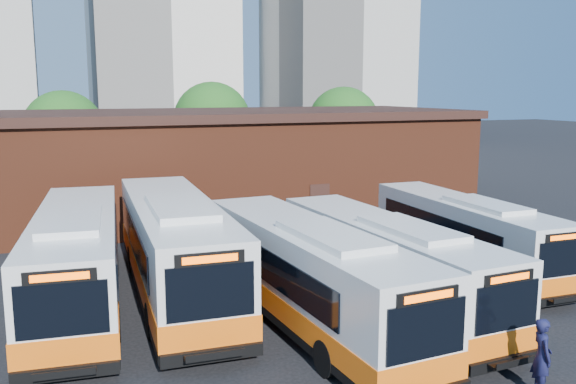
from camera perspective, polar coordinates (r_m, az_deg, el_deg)
name	(u,v)px	position (r m, az deg, el deg)	size (l,w,h in m)	color
ground	(408,316)	(21.75, 11.19, -11.29)	(220.00, 220.00, 0.00)	black
bus_farwest	(77,263)	(22.91, -19.12, -6.27)	(3.99, 13.37, 3.59)	silver
bus_west	(175,251)	(23.25, -10.54, -5.42)	(3.57, 14.11, 3.81)	silver
bus_midwest	(309,279)	(20.04, 1.94, -8.13)	(3.36, 12.94, 3.49)	silver
bus_mideast	(386,267)	(21.88, 9.12, -6.96)	(3.06, 12.22, 3.30)	silver
bus_east	(464,236)	(27.44, 16.17, -3.97)	(2.76, 11.69, 3.16)	silver
transit_worker	(542,356)	(17.22, 22.66, -14.00)	(0.73, 0.48, 2.01)	#121435
depot_building	(238,160)	(38.91, -4.73, 3.00)	(28.60, 12.60, 6.40)	#602916
tree_west	(64,130)	(49.12, -20.24, 5.43)	(6.00, 6.00, 7.65)	#382314
tree_mid	(212,121)	(52.75, -7.11, 6.65)	(6.56, 6.56, 8.36)	#382314
tree_east	(343,123)	(53.83, 5.20, 6.48)	(6.24, 6.24, 7.96)	#382314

